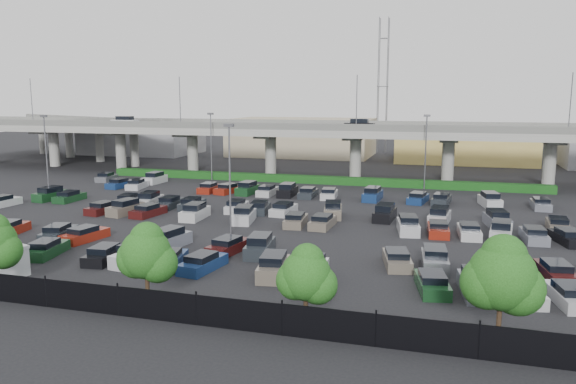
{
  "coord_description": "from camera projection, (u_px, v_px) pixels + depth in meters",
  "views": [
    {
      "loc": [
        19.22,
        -55.21,
        12.65
      ],
      "look_at": [
        1.74,
        5.11,
        2.0
      ],
      "focal_mm": 35.0,
      "sensor_mm": 36.0,
      "label": 1
    }
  ],
  "objects": [
    {
      "name": "tree_row",
      "position": [
        125.0,
        251.0,
        33.77
      ],
      "size": [
        65.07,
        3.66,
        5.94
      ],
      "color": "#332316",
      "rests_on": "ground"
    },
    {
      "name": "hedge",
      "position": [
        314.0,
        180.0,
        83.26
      ],
      "size": [
        66.0,
        1.6,
        1.1
      ],
      "primitive_type": "cube",
      "color": "#113A11",
      "rests_on": "ground"
    },
    {
      "name": "on_ramp",
      "position": [
        85.0,
        126.0,
        113.59
      ],
      "size": [
        50.93,
        30.13,
        8.8
      ],
      "color": "gray",
      "rests_on": "ground"
    },
    {
      "name": "distant_buildings",
      "position": [
        415.0,
        141.0,
        114.19
      ],
      "size": [
        138.0,
        24.0,
        9.0
      ],
      "color": "slate",
      "rests_on": "ground"
    },
    {
      "name": "light_poles",
      "position": [
        229.0,
        156.0,
        61.66
      ],
      "size": [
        66.9,
        48.38,
        10.3
      ],
      "color": "#55555A",
      "rests_on": "ground"
    },
    {
      "name": "parked_cars",
      "position": [
        247.0,
        219.0,
        56.04
      ],
      "size": [
        63.29,
        41.66,
        1.67
      ],
      "color": "#262B31",
      "rests_on": "ground"
    },
    {
      "name": "overpass",
      "position": [
        323.0,
        133.0,
        88.86
      ],
      "size": [
        150.0,
        13.0,
        15.8
      ],
      "color": "gray",
      "rests_on": "ground"
    },
    {
      "name": "fence",
      "position": [
        103.0,
        299.0,
        33.02
      ],
      "size": [
        70.0,
        0.1,
        2.0
      ],
      "color": "black",
      "rests_on": "ground"
    },
    {
      "name": "comm_tower",
      "position": [
        383.0,
        84.0,
        126.04
      ],
      "size": [
        2.4,
        2.4,
        30.0
      ],
      "color": "#55555A",
      "rests_on": "ground"
    },
    {
      "name": "ground",
      "position": [
        259.0,
        217.0,
        59.68
      ],
      "size": [
        280.0,
        280.0,
        0.0
      ],
      "primitive_type": "plane",
      "color": "black"
    }
  ]
}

